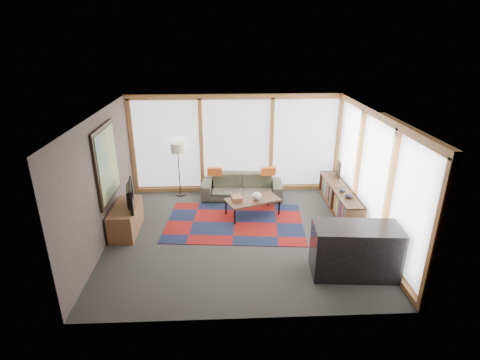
{
  "coord_description": "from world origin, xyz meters",
  "views": [
    {
      "loc": [
        -0.33,
        -6.97,
        4.04
      ],
      "look_at": [
        0.0,
        0.4,
        1.1
      ],
      "focal_mm": 28.0,
      "sensor_mm": 36.0,
      "label": 1
    }
  ],
  "objects_px": {
    "coffee_table": "(252,207)",
    "television": "(127,196)",
    "tv_console": "(126,219)",
    "floor_lamp": "(179,169)",
    "sofa": "(242,186)",
    "bar_counter": "(355,251)",
    "bookshelf": "(340,199)"
  },
  "relations": [
    {
      "from": "sofa",
      "to": "tv_console",
      "type": "bearing_deg",
      "value": -142.62
    },
    {
      "from": "bar_counter",
      "to": "sofa",
      "type": "bearing_deg",
      "value": 122.73
    },
    {
      "from": "floor_lamp",
      "to": "bookshelf",
      "type": "relative_size",
      "value": 0.61
    },
    {
      "from": "tv_console",
      "to": "bar_counter",
      "type": "height_order",
      "value": "bar_counter"
    },
    {
      "from": "coffee_table",
      "to": "bar_counter",
      "type": "bearing_deg",
      "value": -55.67
    },
    {
      "from": "coffee_table",
      "to": "bookshelf",
      "type": "bearing_deg",
      "value": 4.14
    },
    {
      "from": "floor_lamp",
      "to": "bar_counter",
      "type": "relative_size",
      "value": 0.97
    },
    {
      "from": "floor_lamp",
      "to": "bookshelf",
      "type": "xyz_separation_m",
      "value": [
        3.93,
        -1.09,
        -0.42
      ]
    },
    {
      "from": "floor_lamp",
      "to": "sofa",
      "type": "bearing_deg",
      "value": -7.67
    },
    {
      "from": "television",
      "to": "coffee_table",
      "type": "bearing_deg",
      "value": -88.06
    },
    {
      "from": "bookshelf",
      "to": "coffee_table",
      "type": "bearing_deg",
      "value": -175.86
    },
    {
      "from": "bookshelf",
      "to": "bar_counter",
      "type": "relative_size",
      "value": 1.58
    },
    {
      "from": "bookshelf",
      "to": "tv_console",
      "type": "height_order",
      "value": "tv_console"
    },
    {
      "from": "coffee_table",
      "to": "television",
      "type": "bearing_deg",
      "value": -165.26
    },
    {
      "from": "bookshelf",
      "to": "floor_lamp",
      "type": "bearing_deg",
      "value": 164.53
    },
    {
      "from": "sofa",
      "to": "tv_console",
      "type": "height_order",
      "value": "sofa"
    },
    {
      "from": "floor_lamp",
      "to": "coffee_table",
      "type": "height_order",
      "value": "floor_lamp"
    },
    {
      "from": "sofa",
      "to": "bar_counter",
      "type": "bearing_deg",
      "value": -57.78
    },
    {
      "from": "sofa",
      "to": "floor_lamp",
      "type": "distance_m",
      "value": 1.69
    },
    {
      "from": "sofa",
      "to": "television",
      "type": "xyz_separation_m",
      "value": [
        -2.49,
        -1.73,
        0.56
      ]
    },
    {
      "from": "floor_lamp",
      "to": "tv_console",
      "type": "distance_m",
      "value": 2.17
    },
    {
      "from": "floor_lamp",
      "to": "tv_console",
      "type": "relative_size",
      "value": 1.2
    },
    {
      "from": "floor_lamp",
      "to": "television",
      "type": "bearing_deg",
      "value": -113.97
    },
    {
      "from": "tv_console",
      "to": "floor_lamp",
      "type": "bearing_deg",
      "value": 63.52
    },
    {
      "from": "sofa",
      "to": "coffee_table",
      "type": "bearing_deg",
      "value": -75.13
    },
    {
      "from": "sofa",
      "to": "floor_lamp",
      "type": "xyz_separation_m",
      "value": [
        -1.62,
        0.22,
        0.41
      ]
    },
    {
      "from": "sofa",
      "to": "television",
      "type": "distance_m",
      "value": 3.08
    },
    {
      "from": "tv_console",
      "to": "sofa",
      "type": "bearing_deg",
      "value": 33.28
    },
    {
      "from": "sofa",
      "to": "floor_lamp",
      "type": "height_order",
      "value": "floor_lamp"
    },
    {
      "from": "sofa",
      "to": "bar_counter",
      "type": "height_order",
      "value": "bar_counter"
    },
    {
      "from": "sofa",
      "to": "bar_counter",
      "type": "relative_size",
      "value": 1.4
    },
    {
      "from": "bookshelf",
      "to": "bar_counter",
      "type": "xyz_separation_m",
      "value": [
        -0.49,
        -2.53,
        0.18
      ]
    }
  ]
}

